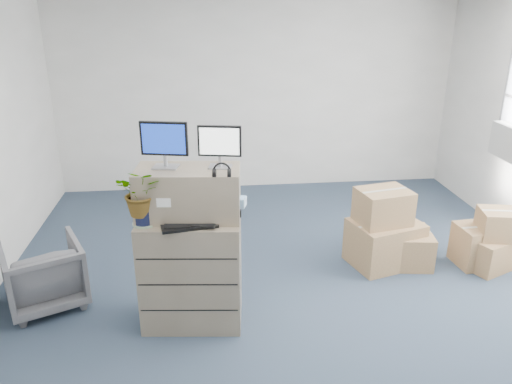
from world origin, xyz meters
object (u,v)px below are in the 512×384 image
monitor_right (220,144)px  keyboard (189,225)px  monitor_left (164,142)px  filing_cabinet_lower (192,271)px  potted_plant (142,199)px  water_bottle (197,205)px  office_chair (43,271)px

monitor_right → keyboard: bearing=-131.9°
monitor_left → keyboard: size_ratio=0.85×
filing_cabinet_lower → keyboard: (0.01, -0.16, 0.53)m
monitor_left → potted_plant: bearing=-127.6°
monitor_left → keyboard: (0.18, -0.25, -0.65)m
filing_cabinet_lower → water_bottle: 0.63m
filing_cabinet_lower → keyboard: keyboard is taller
monitor_right → potted_plant: 0.78m
keyboard → office_chair: (-1.44, 0.57, -0.68)m
monitor_right → water_bottle: 0.57m
water_bottle → filing_cabinet_lower: bearing=-160.9°
filing_cabinet_lower → potted_plant: bearing=-163.1°
potted_plant → office_chair: 1.47m
filing_cabinet_lower → monitor_right: (0.28, 0.05, 1.16)m
filing_cabinet_lower → water_bottle: water_bottle is taller
water_bottle → potted_plant: (-0.44, -0.10, 0.12)m
monitor_left → monitor_right: size_ratio=1.09×
monitor_right → monitor_left: bearing=-174.5°
water_bottle → office_chair: bearing=165.5°
filing_cabinet_lower → monitor_right: monitor_right is taller
filing_cabinet_lower → office_chair: filing_cabinet_lower is taller
monitor_left → office_chair: size_ratio=0.56×
filing_cabinet_lower → monitor_left: 1.19m
filing_cabinet_lower → office_chair: (-1.43, 0.41, -0.16)m
filing_cabinet_lower → monitor_left: (-0.17, 0.09, 1.18)m
keyboard → potted_plant: size_ratio=0.91×
monitor_right → water_bottle: monitor_right is taller
monitor_left → office_chair: (-1.26, 0.32, -1.33)m
filing_cabinet_lower → potted_plant: size_ratio=2.00×
filing_cabinet_lower → keyboard: bearing=-82.1°
monitor_left → filing_cabinet_lower: bearing=-15.8°
keyboard → office_chair: size_ratio=0.66×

